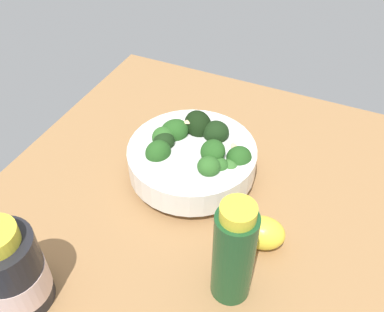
# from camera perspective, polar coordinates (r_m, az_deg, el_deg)

# --- Properties ---
(ground_plane) EXTENTS (0.63, 0.63, 0.05)m
(ground_plane) POSITION_cam_1_polar(r_m,az_deg,el_deg) (0.66, 2.05, -6.66)
(ground_plane) COLOR #996D42
(bowl_of_broccoli) EXTENTS (0.19, 0.19, 0.09)m
(bowl_of_broccoli) POSITION_cam_1_polar(r_m,az_deg,el_deg) (0.65, 0.13, 0.09)
(bowl_of_broccoli) COLOR white
(bowl_of_broccoli) RESTS_ON ground_plane
(lemon_wedge) EXTENTS (0.07, 0.05, 0.04)m
(lemon_wedge) POSITION_cam_1_polar(r_m,az_deg,el_deg) (0.58, 9.29, -9.97)
(lemon_wedge) COLOR yellow
(lemon_wedge) RESTS_ON ground_plane
(bottle_tall) EXTENTS (0.08, 0.08, 0.13)m
(bottle_tall) POSITION_cam_1_polar(r_m,az_deg,el_deg) (0.54, -22.73, -14.01)
(bottle_tall) COLOR black
(bottle_tall) RESTS_ON ground_plane
(bottle_short) EXTENTS (0.05, 0.05, 0.15)m
(bottle_short) POSITION_cam_1_polar(r_m,az_deg,el_deg) (0.49, 5.54, -12.70)
(bottle_short) COLOR #194723
(bottle_short) RESTS_ON ground_plane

